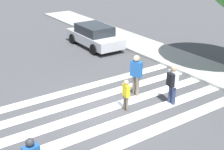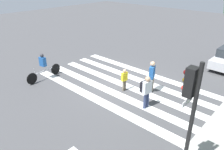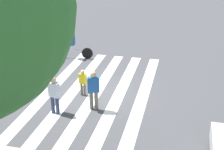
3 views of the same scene
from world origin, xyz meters
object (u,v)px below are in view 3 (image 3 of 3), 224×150
Objects in this scene: pedestrian_child_with_backpack at (54,92)px; pedestrian_adult_tall_backpack at (93,88)px; pedestrian_adult_blue_shirt at (83,81)px; cyclist_mid_street at (73,44)px.

pedestrian_child_with_backpack is 0.93× the size of pedestrian_adult_tall_backpack.
pedestrian_adult_tall_backpack reaches higher than pedestrian_adult_blue_shirt.
pedestrian_child_with_backpack is at bearing 97.40° from cyclist_mid_street.
cyclist_mid_street is (1.55, -6.37, -0.10)m from pedestrian_child_with_backpack.
cyclist_mid_street reaches higher than pedestrian_adult_blue_shirt.
cyclist_mid_street is at bearing -80.90° from pedestrian_adult_tall_backpack.
pedestrian_adult_tall_backpack is at bearing -45.05° from pedestrian_adult_blue_shirt.
pedestrian_adult_tall_backpack is 6.46m from cyclist_mid_street.
pedestrian_adult_tall_backpack is (-1.47, -0.65, 0.03)m from pedestrian_child_with_backpack.
pedestrian_adult_tall_backpack is at bearing 111.61° from cyclist_mid_street.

